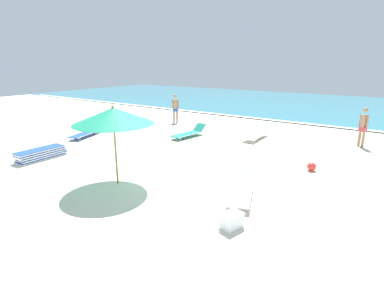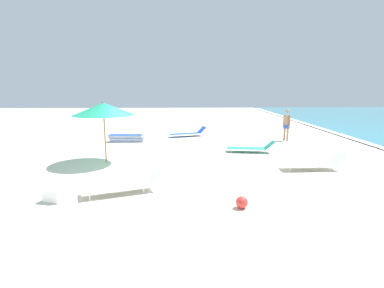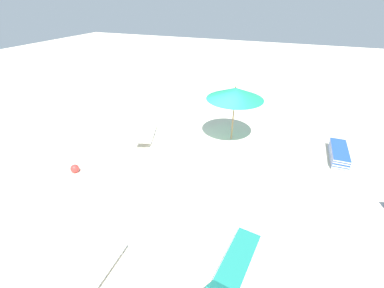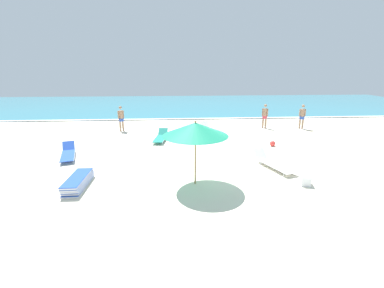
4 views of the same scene
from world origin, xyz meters
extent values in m
cube|color=beige|center=(0.00, 0.00, -0.08)|extent=(60.00, 60.00, 0.16)
cube|color=#B3A68B|center=(0.00, 9.30, 0.00)|extent=(57.00, 2.20, 0.00)
cube|color=#B3A68B|center=(-6.62, 6.24, 0.00)|extent=(1.78, 1.64, 0.00)
cube|color=#B3A68B|center=(2.74, 7.11, 0.00)|extent=(2.88, 1.09, 0.00)
cube|color=teal|center=(0.00, 20.55, 0.03)|extent=(60.00, 18.90, 0.06)
cube|color=white|center=(0.00, 11.15, 0.06)|extent=(56.00, 0.44, 0.01)
cylinder|color=#9E7547|center=(-0.86, -1.69, 1.07)|extent=(0.06, 0.06, 2.15)
cone|color=#1E936B|center=(-0.86, -1.69, 2.15)|extent=(2.41, 2.41, 0.48)
cylinder|color=#166E50|center=(-0.86, -1.69, 1.92)|extent=(2.34, 2.34, 0.01)
sphere|color=#9E7547|center=(-0.86, -1.69, 2.42)|extent=(0.07, 0.07, 0.07)
cube|color=blue|center=(-5.23, -1.67, 0.06)|extent=(0.60, 1.80, 0.03)
cube|color=silver|center=(-5.23, -1.67, 0.03)|extent=(0.61, 1.84, 0.04)
cube|color=blue|center=(-5.23, -1.63, 0.14)|extent=(0.60, 1.80, 0.03)
cube|color=silver|center=(-5.23, -1.63, 0.11)|extent=(0.61, 1.84, 0.04)
cube|color=blue|center=(-5.23, -1.64, 0.23)|extent=(0.60, 1.80, 0.03)
cube|color=silver|center=(-5.23, -1.64, 0.20)|extent=(0.61, 1.84, 0.04)
cube|color=blue|center=(-5.23, -1.70, 0.31)|extent=(0.60, 1.80, 0.03)
cube|color=silver|center=(-5.23, -1.70, 0.28)|extent=(0.61, 1.84, 0.04)
cube|color=blue|center=(-5.23, -1.71, 0.40)|extent=(0.60, 1.80, 0.03)
cube|color=silver|center=(-5.23, -1.71, 0.37)|extent=(0.61, 1.84, 0.04)
cube|color=white|center=(2.80, -0.49, 0.17)|extent=(1.21, 1.99, 0.03)
cylinder|color=silver|center=(2.51, -0.59, 0.17)|extent=(0.67, 1.79, 0.03)
cylinder|color=silver|center=(3.08, -0.39, 0.17)|extent=(0.67, 1.79, 0.03)
cube|color=white|center=(2.41, 0.57, 0.38)|extent=(0.67, 0.56, 0.43)
cylinder|color=silver|center=(2.81, -1.27, 0.08)|extent=(0.03, 0.03, 0.16)
cylinder|color=silver|center=(3.29, -1.10, 0.08)|extent=(0.03, 0.03, 0.16)
cylinder|color=silver|center=(2.30, 0.12, 0.08)|extent=(0.03, 0.03, 0.16)
cylinder|color=silver|center=(2.78, 0.29, 0.08)|extent=(0.03, 0.03, 0.16)
cube|color=blue|center=(-6.84, 1.50, 0.17)|extent=(1.14, 1.93, 0.03)
cylinder|color=silver|center=(-7.12, 1.41, 0.17)|extent=(0.60, 1.75, 0.03)
cylinder|color=silver|center=(-6.55, 1.60, 0.17)|extent=(0.60, 1.75, 0.03)
cube|color=blue|center=(-7.18, 2.56, 0.36)|extent=(0.68, 0.58, 0.40)
cylinder|color=silver|center=(-6.86, 0.75, 0.08)|extent=(0.03, 0.03, 0.16)
cylinder|color=silver|center=(-6.37, 0.90, 0.08)|extent=(0.03, 0.03, 0.16)
cylinder|color=silver|center=(-7.30, 2.10, 0.08)|extent=(0.03, 0.03, 0.16)
cylinder|color=silver|center=(-6.81, 2.26, 0.08)|extent=(0.03, 0.03, 0.16)
cube|color=#1E8475|center=(-2.52, 4.33, 0.17)|extent=(0.83, 1.77, 0.03)
cylinder|color=silver|center=(-2.81, 4.37, 0.17)|extent=(0.26, 1.70, 0.03)
cylinder|color=silver|center=(-2.22, 4.29, 0.17)|extent=(0.26, 1.70, 0.03)
cube|color=#1E8475|center=(-2.37, 5.38, 0.36)|extent=(0.63, 0.51, 0.38)
cylinder|color=silver|center=(-2.86, 3.71, 0.08)|extent=(0.03, 0.03, 0.16)
cylinder|color=silver|center=(-2.36, 3.64, 0.08)|extent=(0.03, 0.03, 0.16)
cylinder|color=silver|center=(-2.68, 5.03, 0.08)|extent=(0.03, 0.03, 0.16)
cylinder|color=silver|center=(-2.17, 4.96, 0.08)|extent=(0.03, 0.03, 0.16)
cube|color=white|center=(0.51, 5.98, 0.17)|extent=(0.64, 1.90, 0.03)
cylinder|color=silver|center=(0.21, 5.97, 0.17)|extent=(0.07, 1.89, 0.03)
cylinder|color=silver|center=(0.81, 5.99, 0.17)|extent=(0.07, 1.89, 0.03)
cube|color=white|center=(0.48, 7.10, 0.38)|extent=(0.58, 0.39, 0.44)
cylinder|color=silver|center=(0.26, 5.24, 0.08)|extent=(0.03, 0.03, 0.16)
cylinder|color=silver|center=(0.77, 5.25, 0.08)|extent=(0.03, 0.03, 0.16)
cylinder|color=silver|center=(0.24, 6.71, 0.08)|extent=(0.03, 0.03, 0.16)
cylinder|color=silver|center=(0.75, 6.72, 0.08)|extent=(0.03, 0.03, 0.16)
cylinder|color=#A37A5B|center=(5.04, 7.38, 0.45)|extent=(0.11, 0.11, 0.90)
cylinder|color=#A37A5B|center=(4.88, 7.50, 0.45)|extent=(0.11, 0.11, 0.90)
cube|color=#D13D4C|center=(4.96, 7.44, 0.82)|extent=(0.35, 0.32, 0.24)
cylinder|color=#A37A5B|center=(4.96, 7.44, 1.18)|extent=(0.27, 0.27, 0.55)
cylinder|color=#A37A5B|center=(5.10, 7.33, 1.17)|extent=(0.08, 0.08, 0.55)
cylinder|color=#A37A5B|center=(4.81, 7.55, 1.17)|extent=(0.08, 0.08, 0.55)
sphere|color=#A37A5B|center=(4.96, 7.44, 1.66)|extent=(0.21, 0.21, 0.21)
cylinder|color=#A37A5B|center=(-5.24, 7.22, 0.45)|extent=(0.11, 0.11, 0.90)
cylinder|color=#A37A5B|center=(-5.40, 7.10, 0.45)|extent=(0.11, 0.11, 0.90)
cube|color=#2D51B2|center=(-5.32, 7.16, 0.82)|extent=(0.35, 0.32, 0.24)
cylinder|color=#A37A5B|center=(-5.32, 7.16, 1.18)|extent=(0.27, 0.27, 0.55)
cylinder|color=#A37A5B|center=(-5.17, 7.27, 1.17)|extent=(0.08, 0.08, 0.55)
cylinder|color=#A37A5B|center=(-5.47, 7.05, 1.17)|extent=(0.08, 0.08, 0.55)
sphere|color=#A37A5B|center=(-5.32, 7.16, 1.66)|extent=(0.21, 0.21, 0.21)
sphere|color=red|center=(3.90, 2.90, 0.16)|extent=(0.31, 0.31, 0.31)
cube|color=white|center=(3.30, -2.03, 0.16)|extent=(0.45, 0.55, 0.32)
cube|color=white|center=(3.30, -2.03, 0.35)|extent=(0.47, 0.57, 0.05)
camera|label=1|loc=(6.00, -7.61, 3.68)|focal=28.00mm
camera|label=2|loc=(10.98, 1.44, 3.06)|focal=28.00mm
camera|label=3|loc=(-2.91, 8.48, 5.71)|focal=24.00mm
camera|label=4|loc=(-1.59, -10.67, 4.27)|focal=24.00mm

